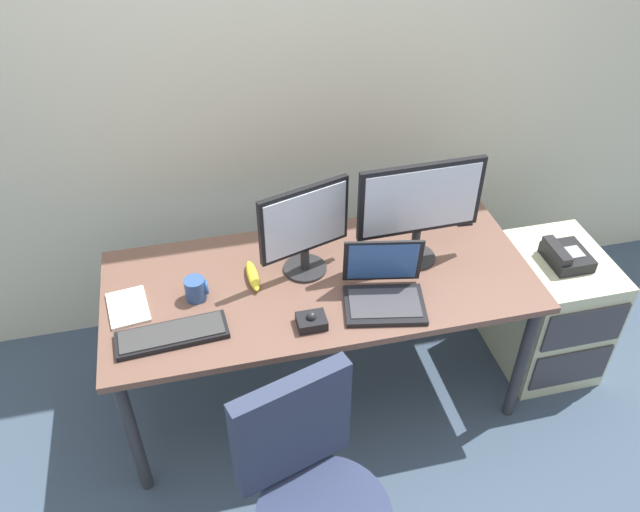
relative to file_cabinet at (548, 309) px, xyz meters
The scene contains 14 objects.
ground_plane 1.15m from the file_cabinet, behind, with size 8.00×8.00×0.00m, color #394A5D.
back_wall 1.73m from the file_cabinet, 145.71° to the left, with size 6.00×0.10×2.80m, color beige.
desk 1.16m from the file_cabinet, behind, with size 1.75×0.77×0.71m.
file_cabinet is the anchor object (origin of this frame).
desk_phone 0.34m from the file_cabinet, 116.78° to the right, with size 0.17×0.20×0.09m.
monitor_main 0.97m from the file_cabinet, behind, with size 0.52×0.18×0.46m.
monitor_side 1.32m from the file_cabinet, behind, with size 0.38×0.18×0.40m.
keyboard 1.77m from the file_cabinet, behind, with size 0.42×0.16×0.03m.
laptop 1.01m from the file_cabinet, behind, with size 0.35×0.31×0.24m.
trackball_mouse 1.29m from the file_cabinet, 169.29° to the right, with size 0.11×0.09×0.07m.
coffee_mug 1.67m from the file_cabinet, behind, with size 0.09×0.08×0.09m.
paper_notepad 1.92m from the file_cabinet, behind, with size 0.15×0.21×0.01m, color white.
cell_phone 0.63m from the file_cabinet, 141.96° to the left, with size 0.07×0.14×0.01m, color black.
banana 1.44m from the file_cabinet, behind, with size 0.19×0.04×0.04m, color yellow.
Camera 1 is at (-0.46, -1.94, 2.45)m, focal length 36.28 mm.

